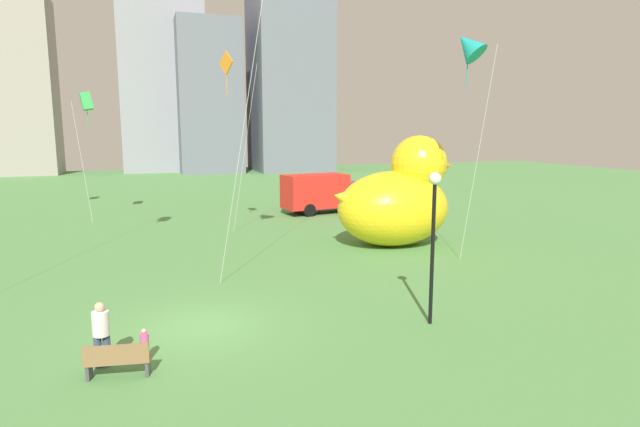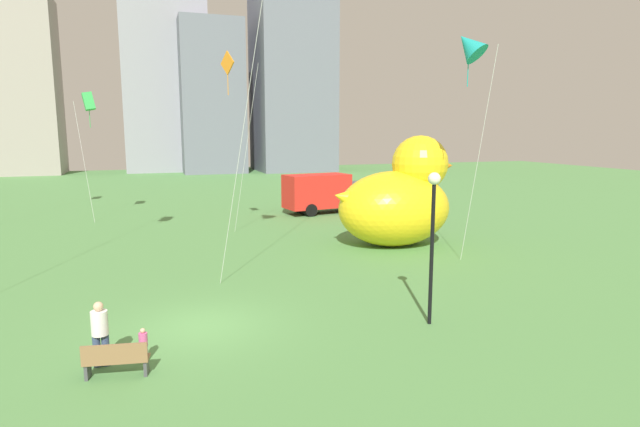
% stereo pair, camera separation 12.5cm
% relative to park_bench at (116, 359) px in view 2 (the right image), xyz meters
% --- Properties ---
extents(ground_plane, '(140.00, 140.00, 0.00)m').
position_rel_park_bench_xyz_m(ground_plane, '(2.33, 2.73, -0.47)').
color(ground_plane, '#538C49').
extents(park_bench, '(1.59, 0.69, 0.90)m').
position_rel_park_bench_xyz_m(park_bench, '(0.00, 0.00, 0.00)').
color(park_bench, olive).
rests_on(park_bench, ground).
extents(person_adult, '(0.42, 0.42, 1.71)m').
position_rel_park_bench_xyz_m(person_adult, '(-0.39, 0.80, 0.47)').
color(person_adult, '#38476B').
rests_on(person_adult, ground).
extents(person_child, '(0.23, 0.23, 0.92)m').
position_rel_park_bench_xyz_m(person_child, '(0.64, 0.70, 0.04)').
color(person_child, silver).
rests_on(person_child, ground).
extents(giant_inflatable_duck, '(6.94, 4.45, 5.75)m').
position_rel_park_bench_xyz_m(giant_inflatable_duck, '(13.39, 11.20, 1.98)').
color(giant_inflatable_duck, yellow).
rests_on(giant_inflatable_duck, ground).
extents(lamppost, '(0.38, 0.38, 4.76)m').
position_rel_park_bench_xyz_m(lamppost, '(9.13, 0.69, 2.83)').
color(lamppost, black).
rests_on(lamppost, ground).
extents(box_truck, '(6.70, 3.27, 2.85)m').
position_rel_park_bench_xyz_m(box_truck, '(13.36, 22.72, 0.98)').
color(box_truck, red).
rests_on(box_truck, ground).
extents(city_skyline, '(68.57, 15.16, 41.39)m').
position_rel_park_bench_xyz_m(city_skyline, '(2.84, 66.48, 15.49)').
color(city_skyline, slate).
rests_on(city_skyline, ground).
extents(kite_green, '(1.37, 1.34, 8.52)m').
position_rel_park_bench_xyz_m(kite_green, '(-2.39, 24.65, 7.37)').
color(kite_green, silver).
rests_on(kite_green, ground).
extents(kite_teal, '(1.86, 1.90, 10.31)m').
position_rel_park_bench_xyz_m(kite_teal, '(14.06, 6.46, 9.04)').
color(kite_teal, silver).
rests_on(kite_teal, ground).
extents(kite_orange, '(1.90, 2.21, 10.24)m').
position_rel_park_bench_xyz_m(kite_orange, '(5.47, 16.07, 8.74)').
color(kite_orange, silver).
rests_on(kite_orange, ground).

